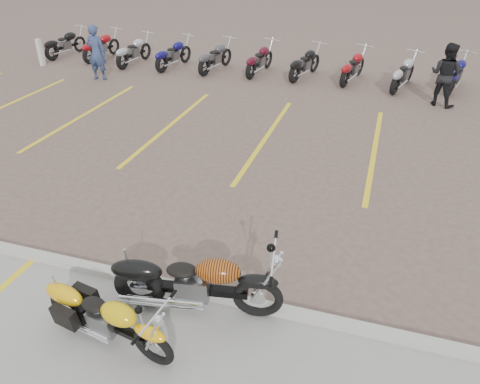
% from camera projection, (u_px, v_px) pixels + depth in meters
% --- Properties ---
extents(ground, '(100.00, 100.00, 0.00)m').
position_uv_depth(ground, '(211.00, 218.00, 8.69)').
color(ground, '#715C51').
rests_on(ground, ground).
extents(curb, '(60.00, 0.18, 0.12)m').
position_uv_depth(curb, '(163.00, 284.00, 7.01)').
color(curb, '#ADAAA3').
rests_on(curb, ground).
extents(parking_stripes, '(38.00, 5.50, 0.01)m').
position_uv_depth(parking_stripes, '(266.00, 137.00, 11.99)').
color(parking_stripes, yellow).
rests_on(parking_stripes, ground).
extents(yellow_cruiser, '(1.99, 0.50, 0.82)m').
position_uv_depth(yellow_cruiser, '(107.00, 317.00, 5.95)').
color(yellow_cruiser, black).
rests_on(yellow_cruiser, ground).
extents(flame_cruiser, '(2.36, 0.57, 0.98)m').
position_uv_depth(flame_cruiser, '(193.00, 283.00, 6.40)').
color(flame_cruiser, black).
rests_on(flame_cruiser, ground).
extents(person_a, '(0.71, 0.50, 1.85)m').
position_uv_depth(person_a, '(96.00, 52.00, 16.00)').
color(person_a, navy).
rests_on(person_a, ground).
extents(person_b, '(1.11, 1.03, 1.84)m').
position_uv_depth(person_b, '(445.00, 75.00, 13.68)').
color(person_b, black).
rests_on(person_b, ground).
extents(bollard, '(0.17, 0.17, 1.00)m').
position_uv_depth(bollard, '(40.00, 53.00, 17.78)').
color(bollard, silver).
rests_on(bollard, ground).
extents(bg_bike_row, '(15.84, 2.08, 1.10)m').
position_uv_depth(bg_bike_row, '(237.00, 57.00, 16.99)').
color(bg_bike_row, black).
rests_on(bg_bike_row, ground).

